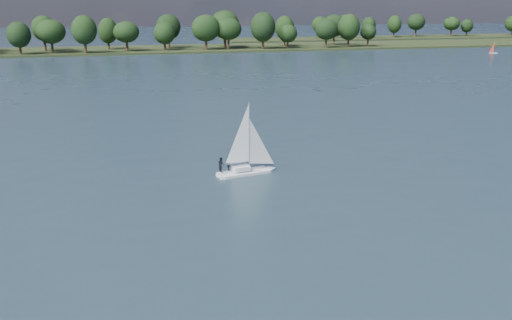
# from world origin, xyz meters

# --- Properties ---
(ground) EXTENTS (700.00, 700.00, 0.00)m
(ground) POSITION_xyz_m (0.00, 100.00, 0.00)
(ground) COLOR #233342
(ground) RESTS_ON ground
(far_shore) EXTENTS (660.00, 40.00, 1.50)m
(far_shore) POSITION_xyz_m (0.00, 212.00, 0.00)
(far_shore) COLOR black
(far_shore) RESTS_ON ground
(far_shore_back) EXTENTS (220.00, 30.00, 1.40)m
(far_shore_back) POSITION_xyz_m (160.00, 260.00, 0.00)
(far_shore_back) COLOR black
(far_shore_back) RESTS_ON ground
(sailboat) EXTENTS (6.55, 3.01, 8.32)m
(sailboat) POSITION_xyz_m (3.99, 36.84, 2.32)
(sailboat) COLOR white
(sailboat) RESTS_ON ground
(dinghy_orange) EXTENTS (3.04, 1.89, 4.54)m
(dinghy_orange) POSITION_xyz_m (132.76, 164.65, 1.07)
(dinghy_orange) COLOR white
(dinghy_orange) RESTS_ON ground
(treeline) EXTENTS (562.53, 74.16, 18.21)m
(treeline) POSITION_xyz_m (-9.48, 207.72, 8.10)
(treeline) COLOR black
(treeline) RESTS_ON ground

